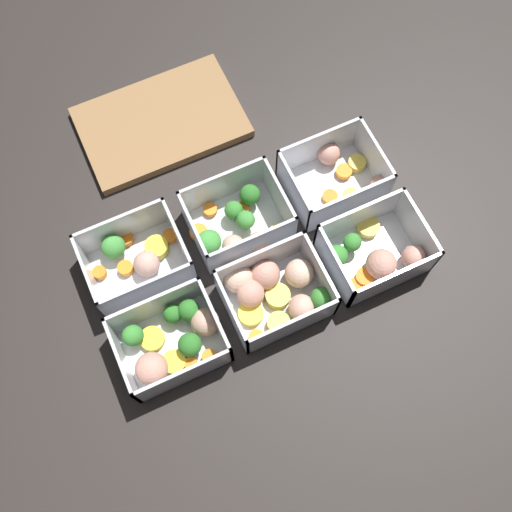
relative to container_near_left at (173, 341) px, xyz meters
name	(u,v)px	position (x,y,z in m)	size (l,w,h in m)	color
ground_plane	(256,262)	(0.17, 0.07, -0.03)	(4.00, 4.00, 0.00)	#282321
container_near_left	(173,341)	(0.00, 0.00, 0.00)	(0.16, 0.12, 0.08)	silver
container_near_center	(274,290)	(0.17, 0.01, 0.00)	(0.16, 0.15, 0.08)	silver
container_near_right	(375,254)	(0.34, -0.01, 0.00)	(0.15, 0.13, 0.08)	silver
container_far_left	(136,258)	(0.00, 0.15, 0.00)	(0.16, 0.13, 0.08)	silver
container_far_center	(237,223)	(0.17, 0.14, 0.00)	(0.16, 0.14, 0.08)	silver
container_far_right	(339,176)	(0.36, 0.14, 0.00)	(0.16, 0.13, 0.08)	silver
cutting_board	(161,122)	(0.13, 0.38, -0.02)	(0.28, 0.18, 0.02)	olive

